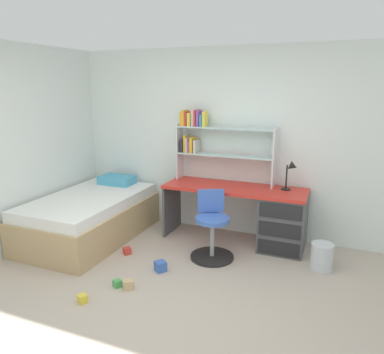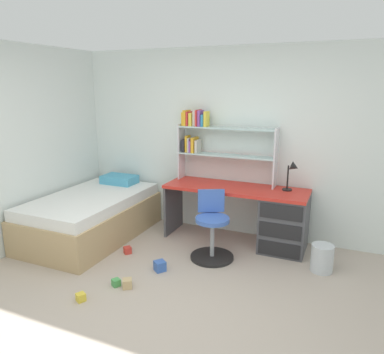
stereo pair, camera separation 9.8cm
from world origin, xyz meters
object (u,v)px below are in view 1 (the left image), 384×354
(waste_bin, at_px, (322,257))
(toy_block_yellow_3, at_px, (82,299))
(bookshelf_hutch, at_px, (210,138))
(toy_block_blue_1, at_px, (161,266))
(swivel_chair, at_px, (212,232))
(toy_block_green_2, at_px, (117,283))
(bed_platform, at_px, (90,217))
(toy_block_red_4, at_px, (127,251))
(desk_lamp, at_px, (291,171))
(desk, at_px, (270,216))
(toy_block_natural_0, at_px, (129,284))

(waste_bin, height_order, toy_block_yellow_3, waste_bin)
(bookshelf_hutch, height_order, toy_block_blue_1, bookshelf_hutch)
(swivel_chair, bearing_deg, toy_block_green_2, -123.30)
(bed_platform, relative_size, toy_block_red_4, 22.37)
(desk_lamp, bearing_deg, bookshelf_hutch, 174.82)
(bookshelf_hutch, bearing_deg, swivel_chair, -67.72)
(toy_block_blue_1, relative_size, toy_block_red_4, 1.35)
(toy_block_blue_1, bearing_deg, toy_block_green_2, -119.10)
(swivel_chair, bearing_deg, toy_block_yellow_3, -120.65)
(desk_lamp, bearing_deg, toy_block_red_4, -151.26)
(desk, height_order, swivel_chair, swivel_chair)
(desk_lamp, xyz_separation_m, toy_block_red_4, (-1.78, -0.98, -0.95))
(bed_platform, xyz_separation_m, toy_block_yellow_3, (0.90, -1.33, -0.26))
(desk, xyz_separation_m, swivel_chair, (-0.58, -0.57, -0.09))
(desk, relative_size, toy_block_red_4, 21.82)
(desk_lamp, relative_size, waste_bin, 1.24)
(bed_platform, relative_size, toy_block_green_2, 24.75)
(desk, xyz_separation_m, toy_block_green_2, (-1.25, -1.59, -0.37))
(toy_block_red_4, bearing_deg, toy_block_green_2, -65.52)
(swivel_chair, relative_size, toy_block_natural_0, 8.53)
(bed_platform, height_order, toy_block_yellow_3, bed_platform)
(toy_block_green_2, bearing_deg, desk_lamp, 48.76)
(desk_lamp, distance_m, waste_bin, 1.07)
(swivel_chair, distance_m, toy_block_natural_0, 1.17)
(desk_lamp, height_order, bed_platform, desk_lamp)
(desk_lamp, bearing_deg, toy_block_blue_1, -135.03)
(toy_block_blue_1, xyz_separation_m, toy_block_yellow_3, (-0.41, -0.83, -0.02))
(swivel_chair, height_order, toy_block_red_4, swivel_chair)
(bed_platform, height_order, toy_block_blue_1, bed_platform)
(desk, distance_m, waste_bin, 0.81)
(desk_lamp, height_order, toy_block_yellow_3, desk_lamp)
(bed_platform, distance_m, toy_block_yellow_3, 1.63)
(swivel_chair, bearing_deg, bookshelf_hutch, 112.28)
(bed_platform, bearing_deg, waste_bin, 4.28)
(waste_bin, xyz_separation_m, toy_block_yellow_3, (-2.07, -1.55, -0.11))
(desk_lamp, relative_size, toy_block_red_4, 4.56)
(bookshelf_hutch, relative_size, toy_block_red_4, 15.88)
(toy_block_natural_0, distance_m, toy_block_yellow_3, 0.47)
(bed_platform, xyz_separation_m, waste_bin, (2.97, 0.22, -0.14))
(toy_block_yellow_3, bearing_deg, desk, 54.27)
(desk_lamp, height_order, swivel_chair, desk_lamp)
(desk, relative_size, bookshelf_hutch, 1.37)
(waste_bin, distance_m, toy_block_yellow_3, 2.59)
(desk, relative_size, waste_bin, 5.94)
(waste_bin, distance_m, toy_block_red_4, 2.29)
(toy_block_natural_0, bearing_deg, desk, 54.33)
(toy_block_green_2, bearing_deg, bed_platform, 137.45)
(bookshelf_hutch, distance_m, toy_block_natural_0, 2.19)
(toy_block_natural_0, relative_size, toy_block_red_4, 1.12)
(bookshelf_hutch, distance_m, bed_platform, 1.93)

